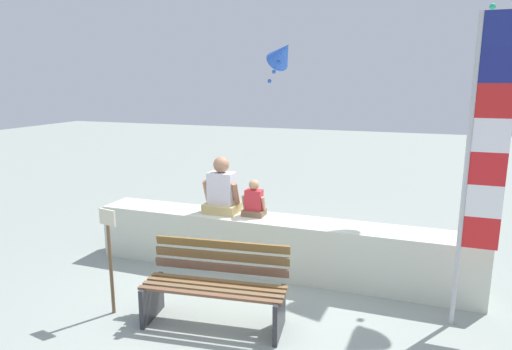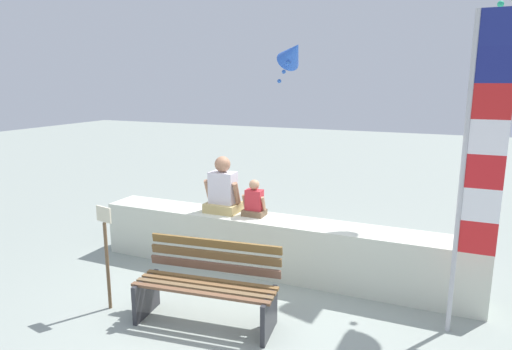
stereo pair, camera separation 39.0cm
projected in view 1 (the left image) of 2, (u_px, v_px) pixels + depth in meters
name	position (u px, v px, depth m)	size (l,w,h in m)	color
ground_plane	(251.00, 305.00, 5.41)	(40.00, 40.00, 0.00)	gray
seawall_ledge	(276.00, 246.00, 6.27)	(5.34, 0.59, 0.79)	beige
park_bench	(216.00, 287.00, 4.95)	(1.64, 0.79, 0.88)	brown
person_adult	(222.00, 191.00, 6.44)	(0.53, 0.39, 0.82)	tan
person_child	(254.00, 202.00, 6.30)	(0.34, 0.25, 0.52)	brown
flag_banner	(481.00, 152.00, 4.56)	(0.40, 0.05, 3.33)	#B7B7BC
kite_blue	(283.00, 53.00, 8.83)	(0.84, 0.82, 0.92)	blue
sign_post	(110.00, 253.00, 5.08)	(0.24, 0.07, 1.26)	brown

